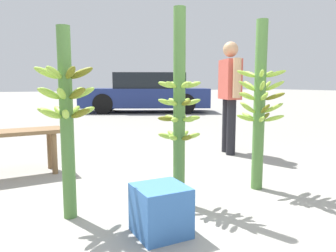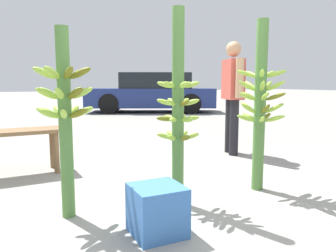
% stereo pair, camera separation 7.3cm
% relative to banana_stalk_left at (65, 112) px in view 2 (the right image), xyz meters
% --- Properties ---
extents(ground_plane, '(80.00, 80.00, 0.00)m').
position_rel_banana_stalk_left_xyz_m(ground_plane, '(0.90, -0.38, -0.79)').
color(ground_plane, gray).
extents(banana_stalk_left, '(0.43, 0.43, 1.40)m').
position_rel_banana_stalk_left_xyz_m(banana_stalk_left, '(0.00, 0.00, 0.00)').
color(banana_stalk_left, '#4C7A38').
rests_on(banana_stalk_left, ground_plane).
extents(banana_stalk_center, '(0.35, 0.35, 1.59)m').
position_rel_banana_stalk_left_xyz_m(banana_stalk_center, '(0.86, -0.12, 0.00)').
color(banana_stalk_center, '#4C7A38').
rests_on(banana_stalk_center, ground_plane).
extents(banana_stalk_right, '(0.45, 0.44, 1.57)m').
position_rel_banana_stalk_left_xyz_m(banana_stalk_right, '(1.71, -0.11, 0.02)').
color(banana_stalk_right, '#4C7A38').
rests_on(banana_stalk_right, ground_plane).
extents(vendor_person, '(0.34, 0.67, 1.57)m').
position_rel_banana_stalk_left_xyz_m(vendor_person, '(2.45, 1.29, 0.13)').
color(vendor_person, black).
rests_on(vendor_person, ground_plane).
extents(parked_car, '(4.63, 3.33, 1.35)m').
position_rel_banana_stalk_left_xyz_m(parked_car, '(4.11, 8.10, -0.13)').
color(parked_car, navy).
rests_on(parked_car, ground_plane).
extents(produce_crate, '(0.33, 0.33, 0.33)m').
position_rel_banana_stalk_left_xyz_m(produce_crate, '(0.48, -0.56, -0.62)').
color(produce_crate, '#386BB2').
rests_on(produce_crate, ground_plane).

